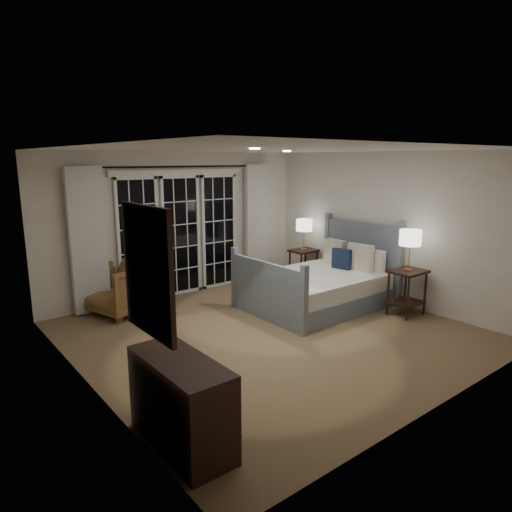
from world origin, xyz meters
TOP-DOWN VIEW (x-y plane):
  - floor at (0.00, 0.00)m, footprint 5.00×5.00m
  - ceiling at (0.00, 0.00)m, footprint 5.00×5.00m
  - wall_left at (-2.50, 0.00)m, footprint 0.02×5.00m
  - wall_right at (2.50, 0.00)m, footprint 0.02×5.00m
  - wall_back at (0.00, 2.50)m, footprint 5.00×0.02m
  - wall_front at (0.00, -2.50)m, footprint 5.00×0.02m
  - french_doors at (0.00, 2.46)m, footprint 2.50×0.04m
  - curtain_rod at (0.00, 2.40)m, footprint 3.50×0.03m
  - curtain_left at (-1.65, 2.38)m, footprint 0.55×0.10m
  - curtain_right at (1.65, 2.38)m, footprint 0.55×0.10m
  - downlight_a at (0.80, 0.60)m, footprint 0.12×0.12m
  - downlight_b at (-0.60, -0.40)m, footprint 0.12×0.12m
  - bed at (1.42, 0.43)m, footprint 2.22×1.59m
  - nightstand_left at (2.14, -0.72)m, footprint 0.55×0.44m
  - nightstand_right at (2.21, 1.64)m, footprint 0.50×0.40m
  - lamp_left at (2.14, -0.72)m, footprint 0.32×0.32m
  - lamp_right at (2.21, 1.64)m, footprint 0.31×0.31m
  - armchair at (-1.30, 2.10)m, footprint 1.08×1.06m
  - dresser at (-2.23, -1.48)m, footprint 0.46×1.08m
  - mirror at (-2.47, -1.48)m, footprint 0.05×0.85m

SIDE VIEW (x-z plane):
  - floor at x=0.00m, z-range 0.00..0.00m
  - bed at x=1.42m, z-range -0.32..0.97m
  - dresser at x=-2.23m, z-range 0.00..0.77m
  - armchair at x=-1.30m, z-range 0.00..0.80m
  - nightstand_right at x=2.21m, z-range 0.10..0.76m
  - nightstand_left at x=2.14m, z-range 0.12..0.83m
  - french_doors at x=0.00m, z-range -0.01..2.19m
  - lamp_right at x=2.21m, z-range 0.83..1.42m
  - curtain_left at x=-1.65m, z-range 0.02..2.27m
  - curtain_right at x=1.65m, z-range 0.02..2.27m
  - lamp_left at x=2.14m, z-range 0.90..1.52m
  - wall_left at x=-2.50m, z-range 0.00..2.50m
  - wall_right at x=2.50m, z-range 0.00..2.50m
  - wall_back at x=0.00m, z-range 0.00..2.50m
  - wall_front at x=0.00m, z-range 0.00..2.50m
  - mirror at x=-2.47m, z-range 1.05..2.05m
  - curtain_rod at x=0.00m, z-range 2.23..2.27m
  - downlight_a at x=0.80m, z-range 2.48..2.50m
  - downlight_b at x=-0.60m, z-range 2.48..2.50m
  - ceiling at x=0.00m, z-range 2.50..2.50m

